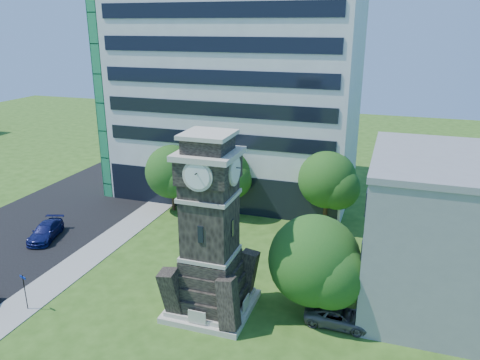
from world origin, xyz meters
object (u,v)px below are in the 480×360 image
(car_street_north, at_px, (46,231))
(park_bench, at_px, (215,304))
(clock_tower, at_px, (210,238))
(car_east_lot, at_px, (339,317))
(street_sign, at_px, (24,288))

(car_street_north, relative_size, park_bench, 2.38)
(clock_tower, relative_size, car_street_north, 2.56)
(car_street_north, xyz_separation_m, car_east_lot, (26.63, -4.52, -0.09))
(park_bench, bearing_deg, clock_tower, 147.17)
(car_east_lot, bearing_deg, clock_tower, 96.71)
(car_street_north, bearing_deg, car_east_lot, -26.66)
(clock_tower, height_order, car_east_lot, clock_tower)
(clock_tower, xyz_separation_m, park_bench, (0.29, -0.17, -4.73))
(park_bench, bearing_deg, car_street_north, 160.31)
(clock_tower, height_order, street_sign, clock_tower)
(car_east_lot, bearing_deg, park_bench, 98.12)
(clock_tower, xyz_separation_m, car_east_lot, (8.40, 0.92, -4.67))
(car_street_north, bearing_deg, park_bench, -33.87)
(car_street_north, height_order, park_bench, car_street_north)
(street_sign, bearing_deg, car_east_lot, 30.16)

